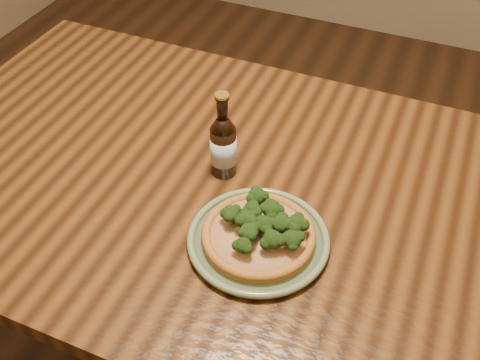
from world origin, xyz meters
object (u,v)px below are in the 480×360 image
at_px(pizza, 260,232).
at_px(plate, 258,240).
at_px(table, 253,218).
at_px(beer_bottle, 223,145).

bearing_deg(pizza, plate, -134.00).
height_order(table, plate, plate).
xyz_separation_m(plate, pizza, (0.00, 0.00, 0.02)).
bearing_deg(plate, pizza, 46.00).
xyz_separation_m(plate, beer_bottle, (-0.14, 0.16, 0.06)).
relative_size(table, pizza, 7.49).
height_order(table, pizza, pizza).
distance_m(table, plate, 0.18).
distance_m(plate, beer_bottle, 0.22).
height_order(table, beer_bottle, beer_bottle).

